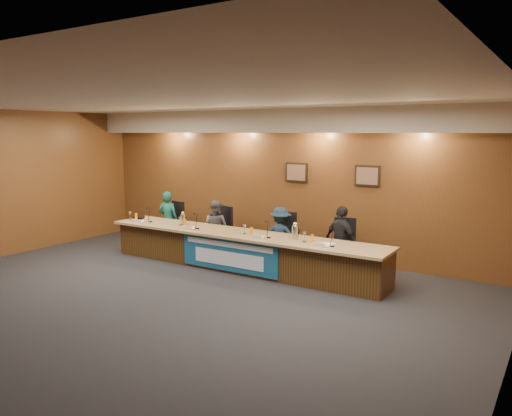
# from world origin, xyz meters

# --- Properties ---
(floor) EXTENTS (10.00, 10.00, 0.00)m
(floor) POSITION_xyz_m (0.00, 0.00, 0.00)
(floor) COLOR black
(floor) RESTS_ON ground
(ceiling) EXTENTS (10.00, 8.00, 0.04)m
(ceiling) POSITION_xyz_m (0.00, 0.00, 3.20)
(ceiling) COLOR silver
(ceiling) RESTS_ON wall_back
(wall_back) EXTENTS (10.00, 0.04, 3.20)m
(wall_back) POSITION_xyz_m (0.00, 4.00, 1.60)
(wall_back) COLOR brown
(wall_back) RESTS_ON floor
(wall_right) EXTENTS (0.04, 8.00, 3.20)m
(wall_right) POSITION_xyz_m (5.00, 0.00, 1.60)
(wall_right) COLOR brown
(wall_right) RESTS_ON floor
(soffit) EXTENTS (10.00, 0.50, 0.50)m
(soffit) POSITION_xyz_m (0.00, 3.75, 2.95)
(soffit) COLOR beige
(soffit) RESTS_ON wall_back
(dais_body) EXTENTS (6.00, 0.80, 0.70)m
(dais_body) POSITION_xyz_m (0.00, 2.40, 0.35)
(dais_body) COLOR #422910
(dais_body) RESTS_ON floor
(dais_top) EXTENTS (6.10, 0.95, 0.05)m
(dais_top) POSITION_xyz_m (0.00, 2.35, 0.72)
(dais_top) COLOR #9E7C50
(dais_top) RESTS_ON dais_body
(banner) EXTENTS (2.20, 0.02, 0.65)m
(banner) POSITION_xyz_m (0.00, 1.99, 0.38)
(banner) COLOR #16547E
(banner) RESTS_ON dais_body
(banner_text_upper) EXTENTS (2.00, 0.01, 0.10)m
(banner_text_upper) POSITION_xyz_m (0.00, 1.97, 0.58)
(banner_text_upper) COLOR silver
(banner_text_upper) RESTS_ON banner
(banner_text_lower) EXTENTS (1.60, 0.01, 0.28)m
(banner_text_lower) POSITION_xyz_m (0.00, 1.97, 0.30)
(banner_text_lower) COLOR silver
(banner_text_lower) RESTS_ON banner
(wall_photo_left) EXTENTS (0.52, 0.04, 0.42)m
(wall_photo_left) POSITION_xyz_m (0.40, 3.97, 1.85)
(wall_photo_left) COLOR black
(wall_photo_left) RESTS_ON wall_back
(wall_photo_right) EXTENTS (0.52, 0.04, 0.42)m
(wall_photo_right) POSITION_xyz_m (2.00, 3.97, 1.85)
(wall_photo_right) COLOR black
(wall_photo_right) RESTS_ON wall_back
(panelist_a) EXTENTS (0.56, 0.44, 1.34)m
(panelist_a) POSITION_xyz_m (-2.53, 3.05, 0.67)
(panelist_a) COLOR #124E41
(panelist_a) RESTS_ON floor
(panelist_b) EXTENTS (0.62, 0.49, 1.23)m
(panelist_b) POSITION_xyz_m (-1.11, 3.05, 0.62)
(panelist_b) COLOR #545459
(panelist_b) RESTS_ON floor
(panelist_c) EXTENTS (0.87, 0.62, 1.22)m
(panelist_c) POSITION_xyz_m (0.54, 3.05, 0.61)
(panelist_c) COLOR #142539
(panelist_c) RESTS_ON floor
(panelist_d) EXTENTS (0.85, 0.58, 1.34)m
(panelist_d) POSITION_xyz_m (1.87, 3.05, 0.67)
(panelist_d) COLOR black
(panelist_d) RESTS_ON floor
(office_chair_a) EXTENTS (0.56, 0.56, 0.08)m
(office_chair_a) POSITION_xyz_m (-2.53, 3.15, 0.48)
(office_chair_a) COLOR black
(office_chair_a) RESTS_ON floor
(office_chair_b) EXTENTS (0.60, 0.60, 0.08)m
(office_chair_b) POSITION_xyz_m (-1.11, 3.15, 0.48)
(office_chair_b) COLOR black
(office_chair_b) RESTS_ON floor
(office_chair_c) EXTENTS (0.54, 0.54, 0.08)m
(office_chair_c) POSITION_xyz_m (0.54, 3.15, 0.48)
(office_chair_c) COLOR black
(office_chair_c) RESTS_ON floor
(office_chair_d) EXTENTS (0.60, 0.60, 0.08)m
(office_chair_d) POSITION_xyz_m (1.87, 3.15, 0.48)
(office_chair_d) COLOR black
(office_chair_d) RESTS_ON floor
(nameplate_a) EXTENTS (0.24, 0.08, 0.10)m
(nameplate_a) POSITION_xyz_m (-2.51, 2.07, 0.80)
(nameplate_a) COLOR white
(nameplate_a) RESTS_ON dais_top
(microphone_a) EXTENTS (0.07, 0.07, 0.02)m
(microphone_a) POSITION_xyz_m (-2.31, 2.26, 0.76)
(microphone_a) COLOR black
(microphone_a) RESTS_ON dais_top
(juice_glass_a) EXTENTS (0.06, 0.06, 0.15)m
(juice_glass_a) POSITION_xyz_m (-2.80, 2.30, 0.82)
(juice_glass_a) COLOR orange
(juice_glass_a) RESTS_ON dais_top
(water_glass_a) EXTENTS (0.08, 0.08, 0.18)m
(water_glass_a) POSITION_xyz_m (-2.95, 2.26, 0.84)
(water_glass_a) COLOR silver
(water_glass_a) RESTS_ON dais_top
(nameplate_b) EXTENTS (0.24, 0.08, 0.10)m
(nameplate_b) POSITION_xyz_m (-1.08, 2.07, 0.80)
(nameplate_b) COLOR white
(nameplate_b) RESTS_ON dais_top
(microphone_b) EXTENTS (0.07, 0.07, 0.02)m
(microphone_b) POSITION_xyz_m (-0.94, 2.22, 0.76)
(microphone_b) COLOR black
(microphone_b) RESTS_ON dais_top
(juice_glass_b) EXTENTS (0.06, 0.06, 0.15)m
(juice_glass_b) POSITION_xyz_m (-1.36, 2.31, 0.82)
(juice_glass_b) COLOR orange
(juice_glass_b) RESTS_ON dais_top
(water_glass_b) EXTENTS (0.08, 0.08, 0.18)m
(water_glass_b) POSITION_xyz_m (-1.51, 2.33, 0.84)
(water_glass_b) COLOR silver
(water_glass_b) RESTS_ON dais_top
(nameplate_c) EXTENTS (0.24, 0.08, 0.10)m
(nameplate_c) POSITION_xyz_m (0.58, 2.09, 0.80)
(nameplate_c) COLOR white
(nameplate_c) RESTS_ON dais_top
(microphone_c) EXTENTS (0.07, 0.07, 0.02)m
(microphone_c) POSITION_xyz_m (0.75, 2.23, 0.76)
(microphone_c) COLOR black
(microphone_c) RESTS_ON dais_top
(juice_glass_c) EXTENTS (0.06, 0.06, 0.15)m
(juice_glass_c) POSITION_xyz_m (0.32, 2.30, 0.82)
(juice_glass_c) COLOR orange
(juice_glass_c) RESTS_ON dais_top
(water_glass_c) EXTENTS (0.08, 0.08, 0.18)m
(water_glass_c) POSITION_xyz_m (0.15, 2.32, 0.84)
(water_glass_c) COLOR silver
(water_glass_c) RESTS_ON dais_top
(nameplate_d) EXTENTS (0.24, 0.08, 0.10)m
(nameplate_d) POSITION_xyz_m (1.86, 2.09, 0.80)
(nameplate_d) COLOR white
(nameplate_d) RESTS_ON dais_top
(microphone_d) EXTENTS (0.07, 0.07, 0.02)m
(microphone_d) POSITION_xyz_m (2.05, 2.22, 0.76)
(microphone_d) COLOR black
(microphone_d) RESTS_ON dais_top
(juice_glass_d) EXTENTS (0.06, 0.06, 0.15)m
(juice_glass_d) POSITION_xyz_m (1.62, 2.30, 0.82)
(juice_glass_d) COLOR orange
(juice_glass_d) RESTS_ON dais_top
(water_glass_d) EXTENTS (0.08, 0.08, 0.18)m
(water_glass_d) POSITION_xyz_m (1.47, 2.30, 0.84)
(water_glass_d) COLOR silver
(water_glass_d) RESTS_ON dais_top
(carafe_left) EXTENTS (0.11, 0.11, 0.23)m
(carafe_left) POSITION_xyz_m (-1.51, 2.42, 0.86)
(carafe_left) COLOR silver
(carafe_left) RESTS_ON dais_top
(carafe_right) EXTENTS (0.13, 0.13, 0.25)m
(carafe_right) POSITION_xyz_m (1.21, 2.42, 0.88)
(carafe_right) COLOR silver
(carafe_right) RESTS_ON dais_top
(speakerphone) EXTENTS (0.32, 0.32, 0.05)m
(speakerphone) POSITION_xyz_m (-2.82, 2.43, 0.78)
(speakerphone) COLOR black
(speakerphone) RESTS_ON dais_top
(paper_stack) EXTENTS (0.26, 0.33, 0.01)m
(paper_stack) POSITION_xyz_m (1.91, 2.33, 0.75)
(paper_stack) COLOR white
(paper_stack) RESTS_ON dais_top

